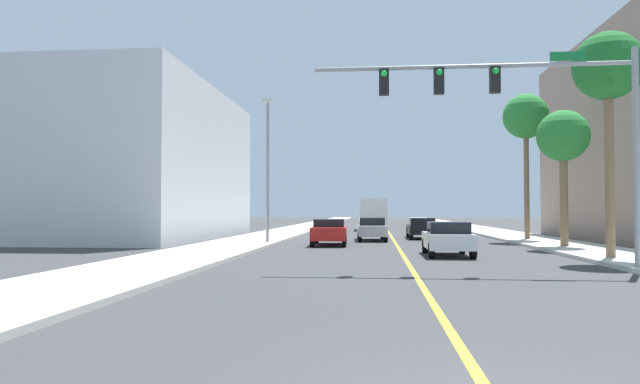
{
  "coord_description": "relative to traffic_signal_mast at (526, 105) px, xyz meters",
  "views": [
    {
      "loc": [
        -1.16,
        -5.15,
        1.89
      ],
      "look_at": [
        -3.91,
        23.22,
        2.79
      ],
      "focal_mm": 31.83,
      "sensor_mm": 36.0,
      "label": 1
    }
  ],
  "objects": [
    {
      "name": "car_red",
      "position": [
        -7.15,
        12.09,
        -4.44
      ],
      "size": [
        1.98,
        4.49,
        1.39
      ],
      "rotation": [
        0.0,
        0.0,
        0.04
      ],
      "color": "red",
      "rests_on": "ground"
    },
    {
      "name": "building_left_near",
      "position": [
        -21.35,
        18.75,
        -0.2
      ],
      "size": [
        12.3,
        19.93,
        9.96
      ],
      "primitive_type": "cube",
      "color": "silver",
      "rests_on": "ground"
    },
    {
      "name": "lane_marking_center",
      "position": [
        -3.56,
        28.94,
        -5.18
      ],
      "size": [
        0.16,
        144.0,
        0.01
      ],
      "primitive_type": "cube",
      "color": "yellow",
      "rests_on": "ground"
    },
    {
      "name": "sidewalk_left",
      "position": [
        -11.99,
        28.94,
        -5.11
      ],
      "size": [
        3.95,
        168.0,
        0.15
      ],
      "primitive_type": "cube",
      "color": "beige",
      "rests_on": "ground"
    },
    {
      "name": "palm_far",
      "position": [
        4.38,
        16.85,
        2.22
      ],
      "size": [
        2.7,
        2.7,
        8.74
      ],
      "color": "brown",
      "rests_on": "sidewalk_right"
    },
    {
      "name": "sidewalk_right",
      "position": [
        4.87,
        28.94,
        -5.11
      ],
      "size": [
        3.95,
        168.0,
        0.15
      ],
      "primitive_type": "cube",
      "color": "beige",
      "rests_on": "ground"
    },
    {
      "name": "ground",
      "position": [
        -3.56,
        28.94,
        -5.18
      ],
      "size": [
        192.0,
        192.0,
        0.0
      ],
      "primitive_type": "plane",
      "color": "#38383A"
    },
    {
      "name": "traffic_signal_mast",
      "position": [
        0.0,
        0.0,
        0.0
      ],
      "size": [
        10.05,
        0.36,
        6.78
      ],
      "color": "gray",
      "rests_on": "sidewalk_right"
    },
    {
      "name": "car_silver",
      "position": [
        -4.92,
        16.85,
        -4.44
      ],
      "size": [
        1.91,
        4.6,
        1.41
      ],
      "rotation": [
        0.0,
        0.0,
        0.05
      ],
      "color": "#BCBCC1",
      "rests_on": "ground"
    },
    {
      "name": "car_white",
      "position": [
        -1.75,
        5.47,
        -4.46
      ],
      "size": [
        1.82,
        3.82,
        1.4
      ],
      "rotation": [
        0.0,
        0.0,
        0.0
      ],
      "color": "white",
      "rests_on": "ground"
    },
    {
      "name": "palm_near",
      "position": [
        3.89,
        3.55,
        1.87
      ],
      "size": [
        2.52,
        2.52,
        8.34
      ],
      "color": "brown",
      "rests_on": "sidewalk_right"
    },
    {
      "name": "delivery_truck",
      "position": [
        -4.9,
        35.74,
        -3.63
      ],
      "size": [
        2.54,
        8.06,
        2.88
      ],
      "rotation": [
        0.0,
        0.0,
        0.02
      ],
      "color": "#194799",
      "rests_on": "ground"
    },
    {
      "name": "car_black",
      "position": [
        -1.67,
        19.46,
        -4.48
      ],
      "size": [
        1.81,
        4.47,
        1.36
      ],
      "rotation": [
        0.0,
        0.0,
        0.0
      ],
      "color": "black",
      "rests_on": "ground"
    },
    {
      "name": "palm_mid",
      "position": [
        4.4,
        10.2,
        0.18
      ],
      "size": [
        2.48,
        2.48,
        6.59
      ],
      "color": "brown",
      "rests_on": "sidewalk_right"
    },
    {
      "name": "street_lamp",
      "position": [
        -10.52,
        12.06,
        -0.71
      ],
      "size": [
        0.56,
        0.28,
        7.8
      ],
      "color": "gray",
      "rests_on": "sidewalk_left"
    }
  ]
}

